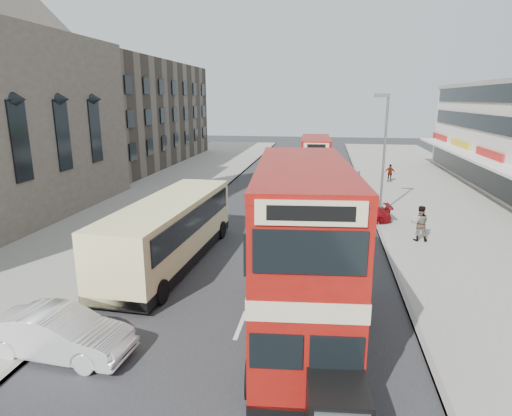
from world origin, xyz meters
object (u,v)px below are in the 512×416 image
Objects in this scene: street_lamp at (384,146)px; car_right_b at (349,202)px; pedestrian_far at (390,173)px; bus_second at (315,166)px; car_right_c at (343,173)px; bus_main at (302,252)px; pedestrian_near at (420,223)px; coach at (170,229)px; car_right_a at (356,214)px; car_left_front at (60,334)px; cyclist at (349,200)px.

car_right_b is at bearing 152.52° from street_lamp.
pedestrian_far is at bearing 153.16° from car_right_b.
bus_second reaches higher than car_right_c.
street_lamp is at bearing -95.43° from pedestrian_far.
pedestrian_near is (5.92, 10.58, -1.82)m from bus_main.
car_right_c is at bearing 174.43° from car_right_b.
car_right_a is (9.35, 8.46, -1.08)m from coach.
bus_main is 7.98m from car_left_front.
pedestrian_far reaches higher than car_right_b.
street_lamp is 1.87× the size of car_right_a.
car_right_b is (9.73, 19.71, -0.14)m from car_left_front.
pedestrian_far is (14.00, 30.76, 0.23)m from car_left_front.
car_right_a is 2.16× the size of pedestrian_near.
car_right_a is 3.60m from cyclist.
bus_second is (-4.57, 6.04, -2.38)m from street_lamp.
coach reaches higher than pedestrian_near.
car_left_front is (-7.12, -24.73, -1.66)m from bus_second.
car_right_c is at bearing 72.08° from coach.
car_right_c is (9.04, 24.00, -1.12)m from coach.
coach is 13.50m from pedestrian_near.
bus_main is 0.93× the size of coach.
pedestrian_far is at bearing -89.02° from pedestrian_near.
street_lamp is 16.94m from bus_main.
cyclist is at bearing -21.52° from car_left_front.
car_right_c is 19.36m from pedestrian_near.
bus_main reaches higher than car_right_b.
pedestrian_near is (3.49, -19.04, 0.57)m from car_right_c.
bus_main is at bearing 64.35° from pedestrian_near.
street_lamp is 4.75m from cyclist.
cyclist reaches higher than pedestrian_far.
street_lamp is 1.78× the size of car_left_front.
coach reaches higher than car_right_a.
car_right_c is at bearing -99.74° from bus_main.
car_right_b is at bearing -105.70° from pedestrian_far.
car_right_a is 15.55m from car_right_c.
car_right_c is (2.43, 29.61, -2.39)m from bus_main.
bus_second is at bearing -158.25° from car_right_b.
cyclist is at bearing 7.24° from car_right_c.
coach is 26.35m from pedestrian_far.
car_right_a is at bearing -127.73° from street_lamp.
pedestrian_near is (3.19, -3.49, 0.52)m from car_right_a.
coach is 12.66m from car_right_a.
pedestrian_near is at bearing -68.35° from cyclist.
cyclist is at bearing 117.56° from bus_second.
car_left_front is 21.98m from car_right_b.
car_left_front reaches higher than car_right_a.
bus_main is 2.27× the size of car_left_front.
car_left_front is 1.32× the size of car_right_c.
car_right_b is (2.62, -5.03, -1.80)m from bus_second.
bus_main is 29.81m from car_right_c.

